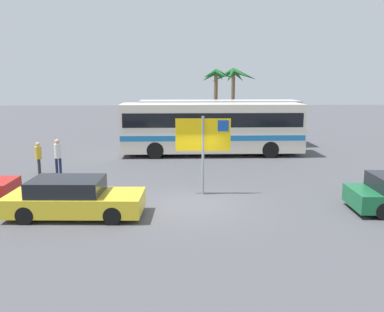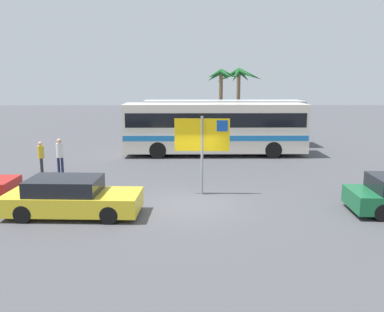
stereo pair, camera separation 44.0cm
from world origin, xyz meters
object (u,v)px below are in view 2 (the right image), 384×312
at_px(pedestrian_by_bus, 60,153).
at_px(pedestrian_near_sign, 41,155).
at_px(bus_front_coach, 214,126).
at_px(ferry_sign, 203,138).
at_px(car_yellow, 71,197).
at_px(bus_rear_coach, 223,120).

distance_m(pedestrian_by_bus, pedestrian_near_sign, 1.12).
relative_size(bus_front_coach, pedestrian_by_bus, 6.13).
xyz_separation_m(ferry_sign, car_yellow, (-4.64, -2.57, -1.69)).
bearing_deg(pedestrian_near_sign, ferry_sign, -39.50).
relative_size(ferry_sign, pedestrian_near_sign, 2.00).
height_order(car_yellow, pedestrian_near_sign, pedestrian_near_sign).
xyz_separation_m(pedestrian_by_bus, pedestrian_near_sign, (-1.05, 0.36, -0.13)).
distance_m(bus_front_coach, pedestrian_by_bus, 9.59).
distance_m(bus_rear_coach, ferry_sign, 12.75).
relative_size(bus_rear_coach, pedestrian_near_sign, 6.90).
bearing_deg(pedestrian_near_sign, car_yellow, -76.43).
bearing_deg(ferry_sign, pedestrian_near_sign, 156.45).
bearing_deg(pedestrian_by_bus, bus_front_coach, 126.07).
bearing_deg(car_yellow, pedestrian_near_sign, 119.46).
relative_size(bus_front_coach, ferry_sign, 3.45).
bearing_deg(car_yellow, ferry_sign, 31.65).
bearing_deg(car_yellow, pedestrian_by_bus, 112.63).
bearing_deg(pedestrian_by_bus, pedestrian_near_sign, -107.17).
bearing_deg(ferry_sign, bus_front_coach, 85.98).
relative_size(bus_rear_coach, ferry_sign, 3.45).
xyz_separation_m(ferry_sign, pedestrian_near_sign, (-7.92, 3.90, -1.39)).
bearing_deg(pedestrian_by_bus, ferry_sign, 64.64).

